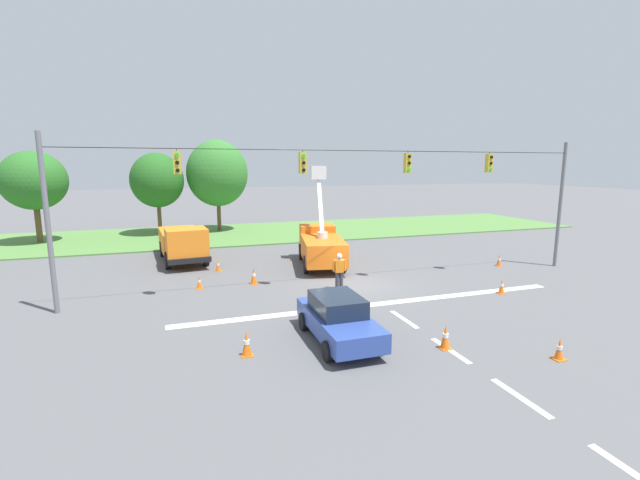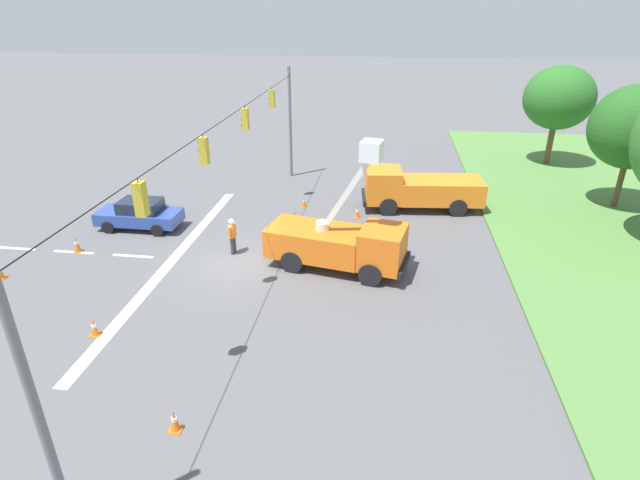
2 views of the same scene
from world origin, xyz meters
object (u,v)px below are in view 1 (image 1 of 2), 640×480
traffic_cone_foreground_right (199,283)px  traffic_cone_far_left (559,349)px  utility_truck_bucket_lift (321,243)px  utility_truck_support_near (183,242)px  tree_far_west (33,181)px  traffic_cone_lane_edge_a (247,344)px  tree_centre (217,173)px  sedan_blue (338,318)px  road_worker (339,269)px  traffic_cone_mid_right (502,287)px  traffic_cone_foreground_left (445,337)px  traffic_cone_lane_edge_b (254,276)px  tree_west (157,180)px  traffic_cone_near_bucket (218,266)px  traffic_cone_mid_left (499,260)px

traffic_cone_foreground_right → traffic_cone_far_left: bearing=-48.8°
utility_truck_bucket_lift → utility_truck_support_near: (-7.80, 3.72, -0.11)m
tree_far_west → utility_truck_bucket_lift: (18.10, -13.54, -3.46)m
traffic_cone_lane_edge_a → utility_truck_support_near: bearing=96.4°
utility_truck_support_near → tree_centre: bearing=74.2°
sedan_blue → road_worker: 6.12m
utility_truck_bucket_lift → traffic_cone_mid_right: bearing=-52.9°
utility_truck_bucket_lift → road_worker: bearing=-98.6°
tree_far_west → traffic_cone_mid_right: tree_far_west is taller
tree_far_west → traffic_cone_foreground_left: 32.12m
tree_far_west → traffic_cone_foreground_right: size_ratio=11.54×
sedan_blue → traffic_cone_lane_edge_b: bearing=100.8°
utility_truck_bucket_lift → tree_far_west: bearing=143.2°
tree_west → traffic_cone_near_bucket: tree_west is taller
utility_truck_bucket_lift → traffic_cone_lane_edge_a: utility_truck_bucket_lift is taller
traffic_cone_mid_left → traffic_cone_lane_edge_b: 14.56m
traffic_cone_mid_right → sedan_blue: bearing=-163.8°
utility_truck_bucket_lift → traffic_cone_lane_edge_b: 5.45m
road_worker → traffic_cone_far_left: size_ratio=2.62×
utility_truck_support_near → road_worker: bearing=-51.6°
utility_truck_support_near → traffic_cone_mid_right: size_ratio=10.32×
utility_truck_support_near → traffic_cone_near_bucket: size_ratio=10.48×
sedan_blue → traffic_cone_foreground_right: 9.06m
utility_truck_bucket_lift → traffic_cone_lane_edge_a: size_ratio=8.09×
tree_centre → traffic_cone_lane_edge_b: (-0.05, -18.37, -4.80)m
traffic_cone_foreground_left → traffic_cone_far_left: 3.37m
traffic_cone_lane_edge_b → traffic_cone_mid_right: bearing=-26.2°
utility_truck_bucket_lift → traffic_cone_mid_right: size_ratio=9.68×
traffic_cone_far_left → tree_west: bearing=112.9°
tree_centre → traffic_cone_near_bucket: 15.95m
tree_far_west → traffic_cone_far_left: tree_far_west is taller
traffic_cone_lane_edge_a → traffic_cone_far_left: traffic_cone_lane_edge_a is taller
utility_truck_bucket_lift → traffic_cone_mid_right: 10.29m
utility_truck_support_near → traffic_cone_mid_right: bearing=-40.4°
traffic_cone_lane_edge_b → tree_west: bearing=105.5°
road_worker → traffic_cone_far_left: (3.70, -9.23, -0.67)m
traffic_cone_foreground_right → traffic_cone_lane_edge_a: (1.03, -8.24, 0.11)m
tree_west → utility_truck_bucket_lift: size_ratio=1.07×
utility_truck_support_near → traffic_cone_foreground_right: (0.62, -6.55, -0.92)m
traffic_cone_mid_right → traffic_cone_near_bucket: (-12.18, 8.54, -0.01)m
tree_west → traffic_cone_lane_edge_b: tree_west is taller
utility_truck_support_near → traffic_cone_foreground_left: size_ratio=8.69×
traffic_cone_far_left → traffic_cone_near_bucket: bearing=121.1°
road_worker → traffic_cone_lane_edge_b: bearing=148.9°
tree_centre → traffic_cone_near_bucket: size_ratio=12.28×
traffic_cone_mid_left → traffic_cone_far_left: (-7.09, -10.79, -0.01)m
traffic_cone_near_bucket → traffic_cone_far_left: bearing=-58.9°
utility_truck_bucket_lift → traffic_cone_lane_edge_a: 12.69m
utility_truck_bucket_lift → traffic_cone_far_left: size_ratio=9.64×
sedan_blue → traffic_cone_mid_left: (13.01, 7.26, -0.45)m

